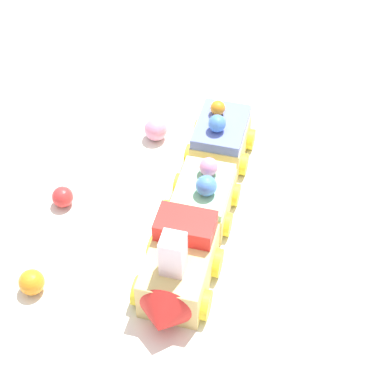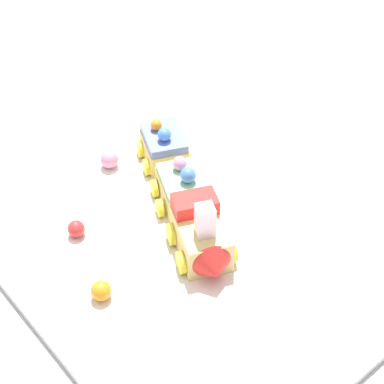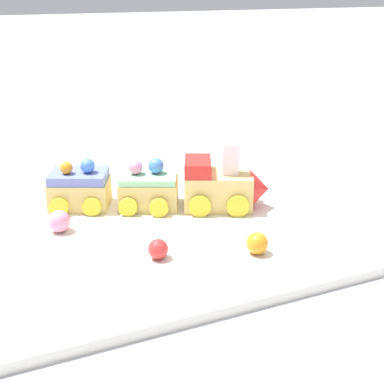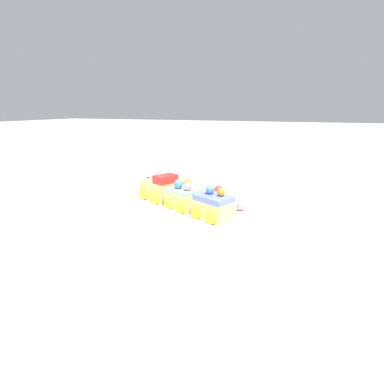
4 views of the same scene
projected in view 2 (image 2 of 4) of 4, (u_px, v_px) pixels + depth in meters
name	position (u px, v px, depth m)	size (l,w,h in m)	color
ground_plane	(160.00, 221.00, 0.87)	(10.00, 10.00, 0.00)	#B2B2B7
display_board	(160.00, 218.00, 0.87)	(0.66, 0.44, 0.01)	white
cake_train_locomotive	(203.00, 239.00, 0.79)	(0.13, 0.10, 0.09)	#E5C675
cake_car_mint	(181.00, 188.00, 0.87)	(0.09, 0.09, 0.07)	#E5C675
cake_car_blueberry	(164.00, 147.00, 0.93)	(0.09, 0.09, 0.07)	#E5C675
gumball_red	(76.00, 229.00, 0.83)	(0.02, 0.02, 0.02)	red
gumball_orange	(101.00, 291.00, 0.75)	(0.03, 0.03, 0.03)	orange
gumball_pink	(109.00, 159.00, 0.93)	(0.03, 0.03, 0.03)	pink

